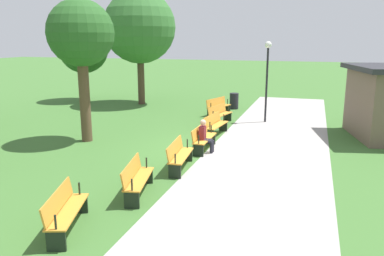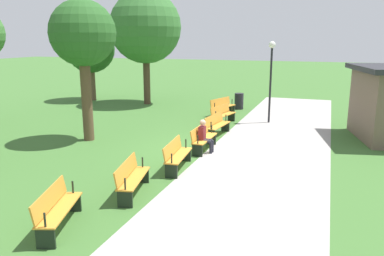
{
  "view_description": "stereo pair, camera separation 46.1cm",
  "coord_description": "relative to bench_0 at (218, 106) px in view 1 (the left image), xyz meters",
  "views": [
    {
      "loc": [
        13.17,
        3.69,
        4.01
      ],
      "look_at": [
        -0.0,
        -0.49,
        0.8
      ],
      "focal_mm": 36.02,
      "sensor_mm": 36.0,
      "label": 1
    },
    {
      "loc": [
        13.03,
        4.13,
        4.01
      ],
      "look_at": [
        -0.0,
        -0.49,
        0.8
      ],
      "focal_mm": 36.02,
      "sensor_mm": 36.0,
      "label": 2
    }
  ],
  "objects": [
    {
      "name": "person_seated",
      "position": [
        7.03,
        1.25,
        0.16
      ],
      "size": [
        0.32,
        0.52,
        1.2
      ],
      "color": "maroon",
      "rests_on": "ground"
    },
    {
      "name": "lamp_post",
      "position": [
        1.13,
        2.67,
        2.25
      ],
      "size": [
        0.32,
        0.32,
        3.9
      ],
      "color": "black",
      "rests_on": "ground"
    },
    {
      "name": "tree_1",
      "position": [
        -2.11,
        -9.52,
        2.89
      ],
      "size": [
        3.16,
        3.16,
        4.97
      ],
      "color": "brown",
      "rests_on": "ground"
    },
    {
      "name": "trash_bin",
      "position": [
        -2.0,
        0.47,
        -0.01
      ],
      "size": [
        0.52,
        0.52,
        0.92
      ],
      "primitive_type": "cylinder",
      "color": "black",
      "rests_on": "ground"
    },
    {
      "name": "bench_6",
      "position": [
        13.58,
        0.0,
        0.0
      ],
      "size": [
        1.86,
        1.02,
        0.89
      ],
      "rotation": [
        0.0,
        0.0,
        0.32
      ],
      "color": "orange",
      "rests_on": "ground"
    },
    {
      "name": "ground_plane",
      "position": [
        6.79,
        1.17,
        -0.47
      ],
      "size": [
        120.0,
        120.0,
        0.0
      ],
      "primitive_type": "plane",
      "color": "#3D6B2D"
    },
    {
      "name": "path_paving",
      "position": [
        6.79,
        3.42,
        -0.47
      ],
      "size": [
        28.07,
        4.29,
        0.01
      ],
      "primitive_type": "cube",
      "color": "#A39E99",
      "rests_on": "ground"
    },
    {
      "name": "bench_3",
      "position": [
        6.79,
        1.1,
        0.0
      ],
      "size": [
        1.81,
        0.47,
        0.89
      ],
      "color": "orange",
      "rests_on": "ground"
    },
    {
      "name": "tree_2",
      "position": [
        -1.93,
        -5.41,
        4.2
      ],
      "size": [
        4.36,
        4.36,
        6.87
      ],
      "color": "#4C3828",
      "rests_on": "ground"
    },
    {
      "name": "bench_5",
      "position": [
        11.36,
        0.61,
        0.0
      ],
      "size": [
        1.87,
        0.85,
        0.89
      ],
      "rotation": [
        0.0,
        0.0,
        0.22
      ],
      "color": "orange",
      "rests_on": "ground"
    },
    {
      "name": "bench_4",
      "position": [
        9.09,
        0.98,
        0.0
      ],
      "size": [
        1.85,
        0.66,
        0.89
      ],
      "rotation": [
        0.0,
        0.0,
        0.11
      ],
      "color": "orange",
      "rests_on": "ground"
    },
    {
      "name": "bench_2",
      "position": [
        4.49,
        0.98,
        0.0
      ],
      "size": [
        1.85,
        0.66,
        0.89
      ],
      "rotation": [
        0.0,
        0.0,
        -0.11
      ],
      "color": "orange",
      "rests_on": "ground"
    },
    {
      "name": "tree_4",
      "position": [
        6.95,
        -3.7,
        3.67
      ],
      "size": [
        2.54,
        2.54,
        5.5
      ],
      "color": "brown",
      "rests_on": "ground"
    },
    {
      "name": "bench_1",
      "position": [
        2.22,
        0.61,
        0.0
      ],
      "size": [
        1.87,
        0.85,
        0.89
      ],
      "rotation": [
        0.0,
        0.0,
        -0.22
      ],
      "color": "orange",
      "rests_on": "ground"
    },
    {
      "name": "bench_0",
      "position": [
        0.0,
        0.0,
        0.0
      ],
      "size": [
        1.86,
        1.02,
        0.89
      ],
      "rotation": [
        0.0,
        0.0,
        -0.32
      ],
      "color": "orange",
      "rests_on": "ground"
    }
  ]
}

